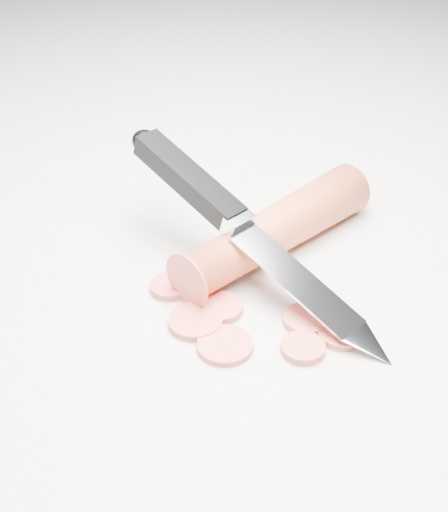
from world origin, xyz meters
The scene contains 10 objects.
ground centered at (0.00, 0.00, 0.00)m, with size 2.40×2.40×0.00m, color silver.
carrot centered at (-0.01, 0.04, 0.02)m, with size 0.04×0.04×0.20m, color #C64B25.
carrot_slice_0 centered at (-0.02, -0.08, 0.00)m, with size 0.04×0.04×0.01m, color #D94F40.
carrot_slice_1 centered at (-0.01, -0.05, 0.00)m, with size 0.04×0.04×0.01m, color #D94F40.
carrot_slice_2 centered at (0.02, -0.09, 0.00)m, with size 0.04×0.04×0.01m, color #D94F40.
carrot_slice_3 centered at (0.08, -0.03, 0.00)m, with size 0.03×0.03×0.01m, color #D94F40.
carrot_slice_4 centered at (0.05, -0.03, 0.00)m, with size 0.03×0.03×0.01m, color #D94F40.
carrot_slice_5 centered at (-0.06, -0.05, 0.00)m, with size 0.03×0.03×0.01m, color #D94F40.
carrot_slice_6 centered at (0.06, -0.06, 0.00)m, with size 0.03×0.03×0.01m, color #D94F40.
kitchen_knife centered at (-0.01, -0.01, 0.05)m, with size 0.28×0.09×0.09m, color silver, non-canonical shape.
Camera 1 is at (0.22, -0.41, 0.34)m, focal length 50.00 mm.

